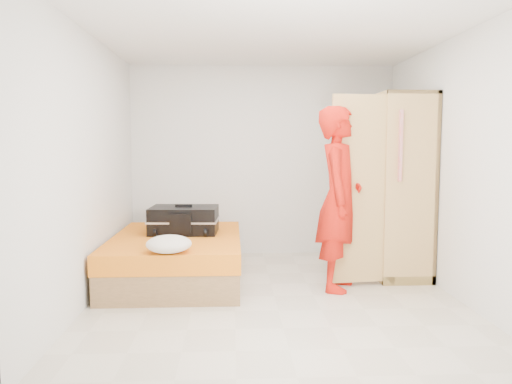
{
  "coord_description": "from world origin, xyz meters",
  "views": [
    {
      "loc": [
        -0.42,
        -4.91,
        1.53
      ],
      "look_at": [
        -0.16,
        0.62,
        1.0
      ],
      "focal_mm": 35.0,
      "sensor_mm": 36.0,
      "label": 1
    }
  ],
  "objects_px": {
    "bed": "(177,257)",
    "suitcase": "(184,220)",
    "person": "(339,199)",
    "round_cushion": "(169,244)",
    "wardrobe": "(391,190)"
  },
  "relations": [
    {
      "from": "bed",
      "to": "suitcase",
      "type": "xyz_separation_m",
      "value": [
        0.07,
        0.19,
        0.4
      ]
    },
    {
      "from": "person",
      "to": "round_cushion",
      "type": "bearing_deg",
      "value": 123.07
    },
    {
      "from": "bed",
      "to": "round_cushion",
      "type": "height_order",
      "value": "round_cushion"
    },
    {
      "from": "person",
      "to": "suitcase",
      "type": "distance_m",
      "value": 1.83
    },
    {
      "from": "wardrobe",
      "to": "suitcase",
      "type": "bearing_deg",
      "value": 179.4
    },
    {
      "from": "suitcase",
      "to": "round_cushion",
      "type": "xyz_separation_m",
      "value": [
        -0.04,
        -1.07,
        -0.07
      ]
    },
    {
      "from": "wardrobe",
      "to": "suitcase",
      "type": "distance_m",
      "value": 2.46
    },
    {
      "from": "wardrobe",
      "to": "suitcase",
      "type": "relative_size",
      "value": 2.58
    },
    {
      "from": "bed",
      "to": "round_cushion",
      "type": "relative_size",
      "value": 4.64
    },
    {
      "from": "suitcase",
      "to": "round_cushion",
      "type": "height_order",
      "value": "suitcase"
    },
    {
      "from": "bed",
      "to": "person",
      "type": "xyz_separation_m",
      "value": [
        1.75,
        -0.44,
        0.71
      ]
    },
    {
      "from": "round_cushion",
      "to": "suitcase",
      "type": "bearing_deg",
      "value": 87.66
    },
    {
      "from": "bed",
      "to": "suitcase",
      "type": "relative_size",
      "value": 2.48
    },
    {
      "from": "bed",
      "to": "round_cushion",
      "type": "bearing_deg",
      "value": -88.51
    },
    {
      "from": "suitcase",
      "to": "round_cushion",
      "type": "relative_size",
      "value": 1.87
    }
  ]
}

